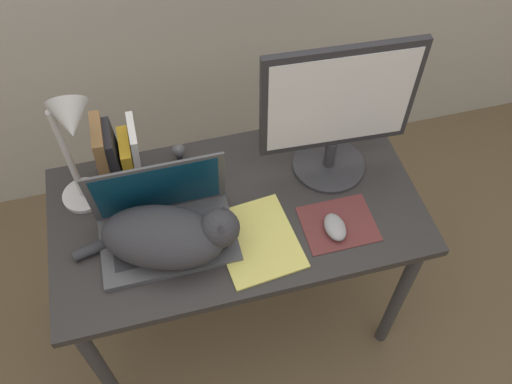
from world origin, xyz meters
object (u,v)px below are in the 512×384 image
(cat, at_px, (169,236))
(external_monitor, at_px, (337,111))
(notepad, at_px, (257,240))
(laptop, at_px, (165,225))
(webcam, at_px, (179,151))
(book_row, at_px, (118,159))
(desk_lamp, at_px, (72,137))
(computer_mouse, at_px, (335,227))

(cat, xyz_separation_m, external_monitor, (0.53, 0.19, 0.16))
(cat, bearing_deg, notepad, -6.72)
(laptop, distance_m, notepad, 0.27)
(external_monitor, height_order, webcam, external_monitor)
(cat, bearing_deg, external_monitor, 19.30)
(cat, height_order, book_row, book_row)
(desk_lamp, relative_size, webcam, 6.38)
(computer_mouse, relative_size, book_row, 0.38)
(webcam, bearing_deg, laptop, -107.12)
(external_monitor, bearing_deg, laptop, -166.80)
(desk_lamp, bearing_deg, webcam, 20.73)
(cat, xyz_separation_m, notepad, (0.24, -0.03, -0.07))
(laptop, bearing_deg, computer_mouse, -13.28)
(book_row, bearing_deg, webcam, 15.63)
(notepad, xyz_separation_m, webcam, (-0.16, 0.36, 0.04))
(computer_mouse, bearing_deg, webcam, 135.69)
(cat, height_order, external_monitor, external_monitor)
(laptop, distance_m, webcam, 0.28)
(cat, distance_m, webcam, 0.34)
(book_row, relative_size, webcam, 3.78)
(desk_lamp, bearing_deg, computer_mouse, -22.89)
(book_row, xyz_separation_m, desk_lamp, (-0.09, -0.05, 0.17))
(laptop, xyz_separation_m, external_monitor, (0.54, 0.13, 0.19))
(computer_mouse, bearing_deg, desk_lamp, 157.11)
(desk_lamp, height_order, notepad, desk_lamp)
(book_row, distance_m, notepad, 0.48)
(laptop, bearing_deg, desk_lamp, 138.25)
(computer_mouse, xyz_separation_m, webcam, (-0.39, 0.38, 0.02))
(cat, xyz_separation_m, desk_lamp, (-0.19, 0.23, 0.21))
(cat, xyz_separation_m, webcam, (0.08, 0.33, -0.04))
(laptop, xyz_separation_m, webcam, (0.08, 0.27, -0.01))
(book_row, distance_m, desk_lamp, 0.20)
(laptop, relative_size, webcam, 5.70)
(notepad, bearing_deg, desk_lamp, 149.48)
(cat, distance_m, notepad, 0.25)
(laptop, bearing_deg, book_row, 114.24)
(laptop, distance_m, book_row, 0.25)
(laptop, distance_m, desk_lamp, 0.35)
(laptop, bearing_deg, webcam, 72.88)
(external_monitor, bearing_deg, desk_lamp, 176.75)
(book_row, relative_size, notepad, 0.88)
(notepad, distance_m, webcam, 0.40)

